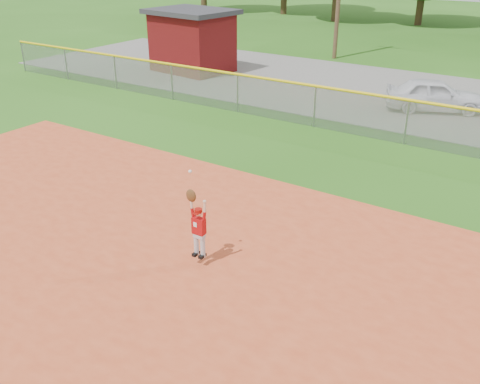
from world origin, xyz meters
The scene contains 6 objects.
ground centered at (0.00, 0.00, 0.00)m, with size 120.00×120.00×0.00m, color #285E15.
parking_strip centered at (0.00, 16.00, 0.01)m, with size 44.00×10.00×0.03m, color slate.
car_white_a centered at (-0.29, 14.39, 0.67)m, with size 1.50×3.74×1.27m, color silver.
utility_shed centered at (-12.67, 14.81, 1.57)m, with size 4.44×3.63×3.08m.
outfield_fence centered at (0.00, 10.00, 0.88)m, with size 40.06×0.10×1.55m.
ballplayer centered at (-1.20, 0.40, 0.96)m, with size 0.48×0.21×1.89m.
Camera 1 is at (4.75, -7.00, 6.13)m, focal length 40.00 mm.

